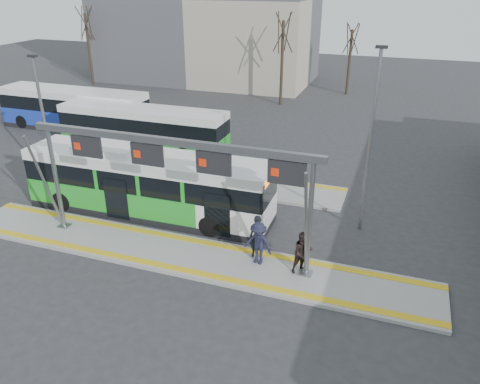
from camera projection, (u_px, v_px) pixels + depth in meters
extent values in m
plane|color=#2D2D30|center=(182.00, 256.00, 20.73)|extent=(120.00, 120.00, 0.00)
cube|color=gray|center=(182.00, 255.00, 20.70)|extent=(22.00, 3.00, 0.15)
cube|color=gray|center=(180.00, 176.00, 28.74)|extent=(20.00, 3.00, 0.15)
cube|color=gold|center=(193.00, 240.00, 21.65)|extent=(22.00, 0.35, 0.02)
cube|color=gold|center=(170.00, 267.00, 19.68)|extent=(22.00, 0.35, 0.02)
cube|color=gold|center=(188.00, 168.00, 29.69)|extent=(20.00, 0.35, 0.02)
cylinder|color=slate|center=(56.00, 179.00, 21.81)|extent=(0.20, 0.20, 5.05)
cube|color=slate|center=(65.00, 226.00, 22.87)|extent=(0.50, 0.50, 0.06)
cylinder|color=slate|center=(46.00, 185.00, 21.22)|extent=(0.12, 1.46, 4.90)
cylinder|color=slate|center=(310.00, 220.00, 18.20)|extent=(0.20, 0.20, 5.05)
cube|color=slate|center=(306.00, 273.00, 19.26)|extent=(0.50, 0.50, 0.06)
cylinder|color=slate|center=(306.00, 228.00, 17.60)|extent=(0.12, 1.46, 4.90)
cube|color=slate|center=(168.00, 141.00, 18.94)|extent=(13.00, 0.25, 0.30)
cube|color=black|center=(87.00, 147.00, 20.44)|extent=(1.50, 0.12, 0.95)
cube|color=#B7240B|center=(77.00, 146.00, 20.52)|extent=(0.32, 0.02, 0.32)
cube|color=black|center=(147.00, 155.00, 19.54)|extent=(1.50, 0.12, 0.95)
cube|color=#B7240B|center=(137.00, 154.00, 19.61)|extent=(0.32, 0.02, 0.32)
cube|color=black|center=(214.00, 163.00, 18.63)|extent=(1.50, 0.12, 0.95)
cube|color=#B7240B|center=(203.00, 163.00, 18.71)|extent=(0.32, 0.02, 0.32)
cube|color=black|center=(287.00, 173.00, 17.73)|extent=(1.50, 0.12, 0.95)
cube|color=#B7240B|center=(275.00, 172.00, 17.81)|extent=(0.32, 0.02, 0.32)
cube|color=black|center=(150.00, 209.00, 24.43)|extent=(12.89, 2.91, 0.37)
cube|color=green|center=(149.00, 196.00, 24.09)|extent=(12.89, 2.91, 1.23)
cube|color=black|center=(147.00, 175.00, 23.60)|extent=(12.89, 2.83, 1.07)
cube|color=white|center=(146.00, 160.00, 23.26)|extent=(12.89, 2.91, 0.54)
cube|color=orange|center=(270.00, 178.00, 21.45)|extent=(0.08, 1.91, 0.30)
cube|color=white|center=(108.00, 147.00, 23.70)|extent=(3.24, 1.96, 0.32)
cylinder|color=black|center=(62.00, 201.00, 24.54)|extent=(1.08, 0.34, 1.07)
cylinder|color=black|center=(90.00, 183.00, 26.63)|extent=(1.08, 0.34, 1.07)
cylinder|color=black|center=(210.00, 226.00, 22.12)|extent=(1.08, 0.34, 1.07)
cylinder|color=black|center=(228.00, 204.00, 24.21)|extent=(1.08, 0.34, 1.07)
cube|color=black|center=(145.00, 147.00, 33.27)|extent=(12.08, 2.57, 0.35)
cube|color=green|center=(144.00, 137.00, 32.95)|extent=(12.08, 2.57, 1.16)
cube|color=black|center=(143.00, 122.00, 32.50)|extent=(12.08, 2.50, 1.01)
cube|color=white|center=(142.00, 111.00, 32.18)|extent=(12.08, 2.57, 0.50)
cylinder|color=black|center=(84.00, 141.00, 33.44)|extent=(1.01, 0.30, 1.01)
cylinder|color=black|center=(103.00, 132.00, 35.38)|extent=(1.01, 0.30, 1.01)
cylinder|color=black|center=(184.00, 154.00, 31.08)|extent=(1.01, 0.30, 1.01)
cylinder|color=black|center=(198.00, 143.00, 33.01)|extent=(1.01, 0.30, 1.01)
cube|color=black|center=(77.00, 127.00, 37.66)|extent=(12.21, 2.73, 0.37)
cube|color=#1C38AC|center=(75.00, 117.00, 37.32)|extent=(12.21, 2.73, 1.22)
cube|color=black|center=(73.00, 103.00, 36.84)|extent=(12.21, 2.64, 1.06)
cube|color=white|center=(71.00, 93.00, 36.50)|extent=(12.21, 2.73, 0.53)
cylinder|color=black|center=(22.00, 122.00, 37.78)|extent=(1.06, 0.32, 1.06)
cylinder|color=black|center=(43.00, 114.00, 39.83)|extent=(1.06, 0.32, 1.06)
cylinder|color=black|center=(106.00, 132.00, 35.38)|extent=(1.06, 0.32, 1.06)
cylinder|color=black|center=(124.00, 123.00, 37.43)|extent=(1.06, 0.32, 1.06)
imported|color=black|center=(258.00, 237.00, 20.06)|extent=(0.78, 0.58, 1.94)
imported|color=black|center=(303.00, 252.00, 19.04)|extent=(1.12, 1.11, 1.82)
imported|color=#1C1E33|center=(258.00, 243.00, 19.58)|extent=(1.36, 0.95, 1.93)
cylinder|color=#382B21|center=(282.00, 64.00, 43.21)|extent=(0.28, 0.28, 7.61)
cylinder|color=#382B21|center=(349.00, 63.00, 47.41)|extent=(0.28, 0.28, 6.39)
cylinder|color=#382B21|center=(89.00, 50.00, 51.35)|extent=(0.28, 0.28, 7.59)
cylinder|color=slate|center=(45.00, 126.00, 25.72)|extent=(0.16, 0.16, 7.52)
cube|color=black|center=(32.00, 56.00, 24.13)|extent=(0.50, 0.25, 0.12)
cylinder|color=slate|center=(369.00, 146.00, 21.13)|extent=(0.16, 0.16, 8.62)
cube|color=black|center=(382.00, 47.00, 19.31)|extent=(0.50, 0.25, 0.12)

